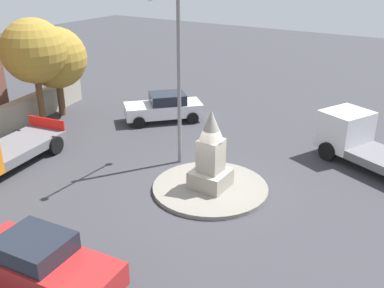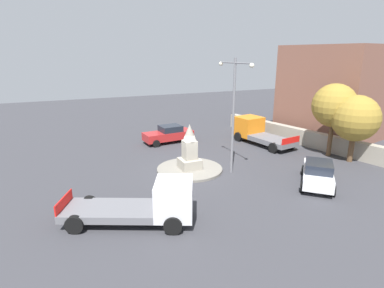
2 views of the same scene
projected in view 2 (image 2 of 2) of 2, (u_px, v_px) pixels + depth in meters
ground_plane at (190, 170)px, 21.59m from camera, size 80.00×80.00×0.00m
traffic_island at (190, 169)px, 21.57m from camera, size 4.51×4.51×0.16m
monument at (190, 150)px, 21.18m from camera, size 1.36×1.36×3.10m
streetlamp at (234, 104)px, 19.93m from camera, size 3.85×0.28×7.51m
car_red_waiting at (169, 134)px, 28.15m from camera, size 2.27×4.56×1.54m
car_white_approaching at (318, 173)px, 18.94m from camera, size 4.14×4.09×1.55m
truck_white_passing at (149, 204)px, 14.64m from camera, size 4.39×6.37×2.11m
truck_orange_parked_left at (256, 131)px, 28.09m from camera, size 6.18×3.20×2.19m
stone_boundary_wall at (297, 136)px, 27.99m from camera, size 16.57×4.04×1.36m
corner_building at (338, 91)px, 30.28m from camera, size 9.81×10.24×8.52m
tree_near_wall at (356, 118)px, 22.45m from camera, size 3.35×3.35×4.96m
tree_mid_cluster at (334, 106)px, 23.60m from camera, size 3.31×3.31×5.64m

